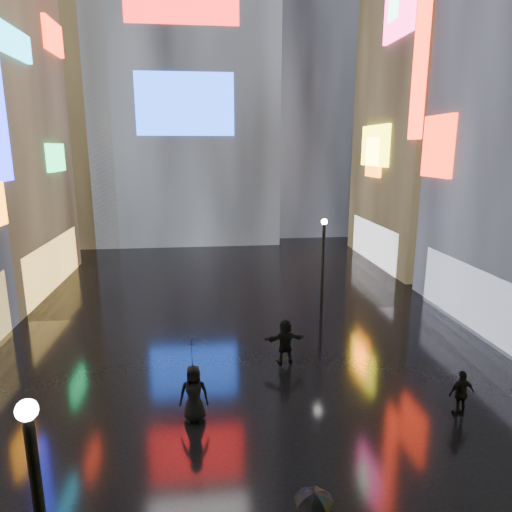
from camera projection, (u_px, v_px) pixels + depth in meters
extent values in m
plane|color=black|center=(239.00, 313.00, 24.06)|extent=(140.00, 140.00, 0.00)
cube|color=#FFC659|center=(53.00, 264.00, 28.28)|extent=(0.20, 10.00, 3.00)
cube|color=#1BFB70|center=(56.00, 158.00, 28.59)|extent=(0.25, 3.00, 1.71)
cube|color=#1AC7FF|center=(11.00, 41.00, 22.24)|extent=(0.25, 4.84, 1.37)
cube|color=#FF230C|center=(53.00, 37.00, 28.70)|extent=(0.25, 3.32, 1.94)
cube|color=white|center=(472.00, 297.00, 22.04)|extent=(0.20, 9.00, 3.00)
cube|color=#FF230C|center=(438.00, 146.00, 24.37)|extent=(0.25, 2.99, 3.26)
cube|color=#FF230C|center=(421.00, 49.00, 25.89)|extent=(0.25, 1.40, 10.00)
cube|color=black|center=(451.00, 68.00, 32.26)|extent=(10.00, 12.00, 28.00)
cube|color=white|center=(374.00, 243.00, 34.61)|extent=(0.20, 9.00, 3.00)
cube|color=#FFF519|center=(375.00, 146.00, 33.24)|extent=(0.25, 4.92, 2.91)
cube|color=#FF327F|center=(399.00, 9.00, 28.59)|extent=(0.25, 4.36, 3.46)
cube|color=orange|center=(374.00, 157.00, 33.54)|extent=(0.25, 2.63, 2.87)
cube|color=black|center=(184.00, 9.00, 42.07)|extent=(16.00, 14.00, 42.00)
cube|color=#194CFF|center=(185.00, 104.00, 37.29)|extent=(8.00, 0.20, 5.00)
cube|color=black|center=(306.00, 62.00, 46.26)|extent=(12.00, 12.00, 34.00)
cube|color=black|center=(63.00, 96.00, 40.77)|extent=(10.00, 10.00, 26.00)
sphere|color=white|center=(27.00, 410.00, 6.16)|extent=(0.30, 0.30, 0.30)
cylinder|color=black|center=(323.00, 273.00, 22.48)|extent=(0.16, 0.16, 5.00)
sphere|color=white|center=(324.00, 222.00, 21.89)|extent=(0.30, 0.30, 0.30)
imported|color=black|center=(461.00, 393.00, 14.76)|extent=(0.95, 0.50, 1.54)
imported|color=black|center=(194.00, 394.00, 14.40)|extent=(0.95, 0.65, 1.88)
imported|color=black|center=(285.00, 341.00, 18.37)|extent=(1.73, 0.68, 1.82)
imported|color=black|center=(314.00, 506.00, 8.52)|extent=(1.03, 1.03, 0.64)
imported|color=black|center=(192.00, 352.00, 14.08)|extent=(1.51, 1.50, 0.97)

